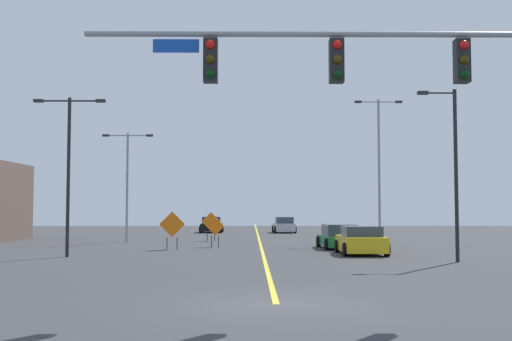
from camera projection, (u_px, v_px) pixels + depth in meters
name	position (u px, v px, depth m)	size (l,w,h in m)	color
ground	(276.00, 304.00, 14.90)	(136.58, 136.58, 0.00)	#38383A
road_centre_stripe	(258.00, 236.00, 52.77)	(0.16, 75.88, 0.01)	yellow
traffic_signal_assembly	(409.00, 81.00, 15.22)	(12.09, 0.44, 7.08)	gray
street_lamp_mid_right	(453.00, 166.00, 26.90)	(1.65, 0.24, 7.27)	black
street_lamp_mid_left	(379.00, 160.00, 41.99)	(3.13, 0.24, 9.41)	gray
street_lamp_far_left	(127.00, 177.00, 42.88)	(3.38, 0.24, 7.29)	gray
street_lamp_near_left	(69.00, 161.00, 29.80)	(3.35, 0.24, 7.42)	black
construction_sign_median_near	(215.00, 228.00, 37.28)	(1.07, 0.22, 1.74)	orange
construction_sign_right_shoulder	(211.00, 223.00, 44.14)	(1.30, 0.24, 2.00)	orange
construction_sign_median_far	(172.00, 226.00, 35.00)	(1.41, 0.12, 2.08)	orange
car_green_far	(338.00, 237.00, 35.74)	(2.15, 4.27, 1.36)	#196B38
car_silver_mid	(284.00, 225.00, 59.27)	(2.14, 3.93, 1.46)	#B7BABF
car_yellow_near	(361.00, 241.00, 31.17)	(2.17, 3.95, 1.38)	gold
car_black_approaching	(212.00, 225.00, 60.19)	(2.13, 4.01, 1.47)	black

